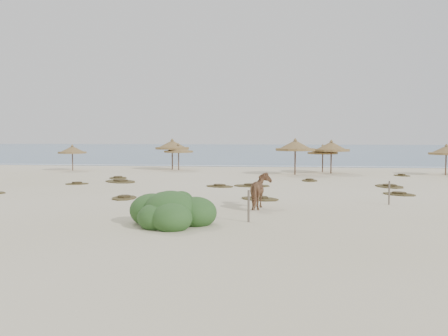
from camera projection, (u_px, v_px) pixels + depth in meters
The scene contains 25 objects.
ground at pixel (234, 200), 25.51m from camera, with size 160.00×160.00×0.00m, color beige.
ocean at pixel (269, 150), 99.84m from camera, with size 200.00×100.00×0.01m, color #285078.
foam_line at pixel (258, 166), 51.28m from camera, with size 70.00×0.60×0.01m, color white.
palapa_0 at pixel (72, 150), 45.24m from camera, with size 2.74×2.74×2.40m.
palapa_1 at pixel (179, 149), 45.70m from camera, with size 3.45×3.45×2.50m.
palapa_2 at pixel (172, 145), 46.29m from camera, with size 3.20×3.20×2.93m.
palapa_3 at pixel (295, 146), 40.65m from camera, with size 3.45×3.45×3.02m.
palapa_4 at pixel (331, 147), 41.95m from camera, with size 4.07×4.07×2.88m.
palapa_5 at pixel (323, 150), 43.16m from camera, with size 3.30×3.30×2.46m.
palapa_6 at pixel (446, 151), 40.22m from camera, with size 3.58×3.58×2.56m.
horse at pixel (261, 191), 22.39m from camera, with size 0.86×1.90×1.60m, color brown.
fence_post_near at pixel (249, 206), 19.04m from camera, with size 0.09×0.09×1.23m, color #6A5D50.
fence_post_far at pixel (389, 193), 23.64m from camera, with size 0.08×0.08×1.13m, color #6A5D50.
bush at pixel (171, 212), 18.36m from camera, with size 3.32×2.92×1.49m.
scrub_1 at pixel (120, 181), 34.76m from camera, with size 3.28×3.25×0.16m.
scrub_2 at pixel (220, 186), 31.61m from camera, with size 2.22×1.89×0.16m.
scrub_3 at pixel (252, 185), 31.94m from camera, with size 2.37×1.59×0.16m.
scrub_4 at pixel (399, 194), 27.49m from camera, with size 2.22×2.19×0.16m.
scrub_5 at pixel (389, 186), 31.55m from camera, with size 2.14×2.72×0.16m.
scrub_6 at pixel (118, 178), 37.50m from camera, with size 1.93×2.34×0.16m.
scrub_7 at pixel (310, 180), 35.47m from camera, with size 1.15×1.73×0.16m.
scrub_8 at pixel (77, 183), 33.19m from camera, with size 1.78×1.51×0.16m.
scrub_9 at pixel (260, 198), 25.57m from camera, with size 2.56×2.32×0.16m.
scrub_10 at pixel (402, 175), 39.65m from camera, with size 1.64×1.82×0.16m.
scrub_11 at pixel (124, 197), 25.94m from camera, with size 1.43×2.03×0.16m.
Camera 1 is at (2.38, -25.23, 3.39)m, focal length 40.00 mm.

